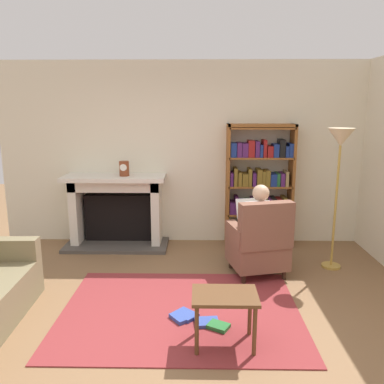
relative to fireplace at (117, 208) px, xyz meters
The scene contains 11 objects.
ground 2.59m from the fireplace, 65.70° to the right, with size 14.00×14.00×0.00m, color brown.
back_wall 1.32m from the fireplace, 13.52° to the left, with size 5.60×0.10×2.70m, color beige.
area_rug 2.32m from the fireplace, 62.56° to the right, with size 2.40×1.80×0.01m, color maroon.
fireplace is the anchor object (origin of this frame).
mantel_clock 0.63m from the fireplace, 34.45° to the right, with size 0.14×0.14×0.21m.
bookshelf 2.14m from the fireplace, ahead, with size 0.97×0.32×1.80m.
armchair_reading 2.26m from the fireplace, 29.69° to the right, with size 0.77×0.75×0.97m.
seated_reader 2.17m from the fireplace, 27.44° to the right, with size 0.45×0.58×1.14m.
side_table 2.95m from the fireplace, 60.64° to the right, with size 0.56×0.39×0.48m.
scattered_books 2.57m from the fireplace, 61.41° to the right, with size 0.60×0.44×0.04m.
floor_lamp 3.20m from the fireplace, 15.67° to the right, with size 0.32×0.32×1.79m.
Camera 1 is at (0.18, -3.34, 2.03)m, focal length 36.73 mm.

